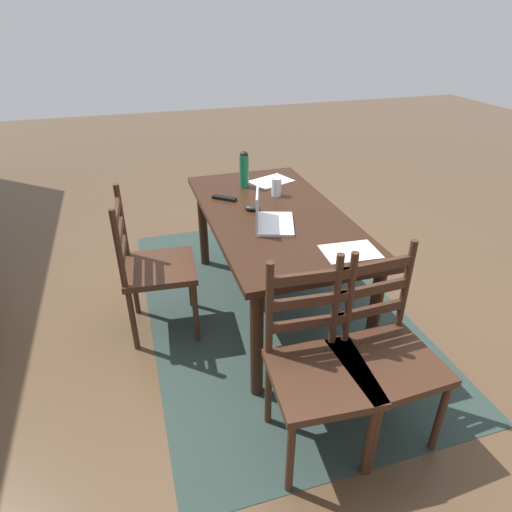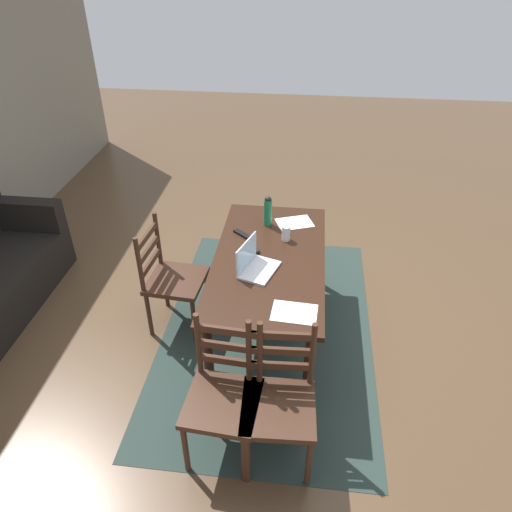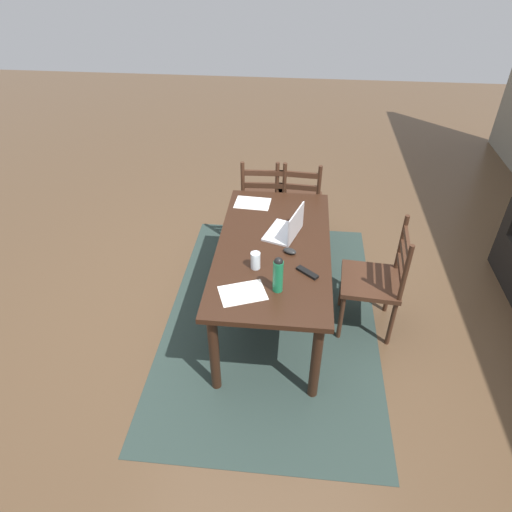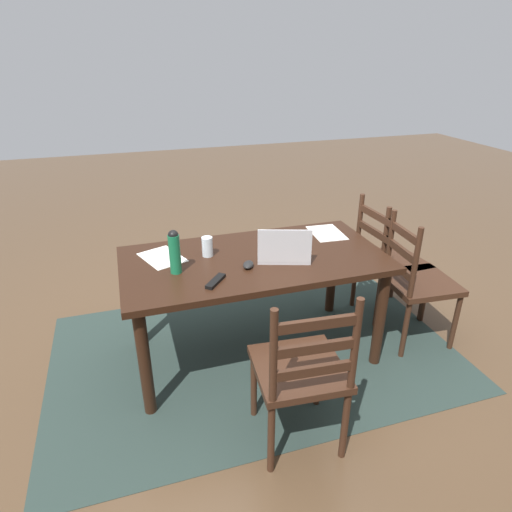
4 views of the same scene
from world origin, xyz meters
TOP-DOWN VIEW (x-y plane):
  - ground_plane at (0.00, 0.00)m, footprint 14.00×14.00m
  - area_rug at (0.00, 0.00)m, footprint 2.70×1.72m
  - dining_table at (0.00, 0.00)m, footprint 1.64×0.84m
  - chair_left_near at (-1.11, -0.17)m, footprint 0.46×0.46m
  - chair_far_head at (0.00, 0.79)m, footprint 0.47×0.47m
  - chair_left_far at (-1.11, 0.17)m, footprint 0.47×0.47m
  - laptop at (-0.16, 0.10)m, footprint 0.37×0.31m
  - water_bottle at (0.49, 0.06)m, footprint 0.07×0.07m
  - drinking_glass at (0.27, -0.11)m, footprint 0.07×0.07m
  - computer_mouse at (0.08, 0.12)m, footprint 0.10×0.12m
  - tv_remote at (0.30, 0.25)m, footprint 0.14×0.16m
  - paper_stack_left at (-0.61, -0.22)m, footprint 0.23×0.31m
  - paper_stack_right at (0.55, -0.16)m, footprint 0.30×0.35m

SIDE VIEW (x-z plane):
  - ground_plane at x=0.00m, z-range 0.00..0.00m
  - area_rug at x=0.00m, z-range 0.00..0.01m
  - chair_left_near at x=-1.11m, z-range -0.01..0.94m
  - chair_far_head at x=0.00m, z-range -0.01..0.94m
  - chair_left_far at x=-1.11m, z-range -0.01..0.94m
  - dining_table at x=0.00m, z-range 0.27..1.01m
  - paper_stack_left at x=-0.61m, z-range 0.73..0.74m
  - paper_stack_right at x=0.55m, z-range 0.73..0.74m
  - tv_remote at x=0.30m, z-range 0.73..0.75m
  - computer_mouse at x=0.08m, z-range 0.73..0.77m
  - laptop at x=-0.16m, z-range 0.68..0.90m
  - drinking_glass at x=0.27m, z-range 0.73..0.86m
  - water_bottle at x=0.49m, z-range 0.74..1.00m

